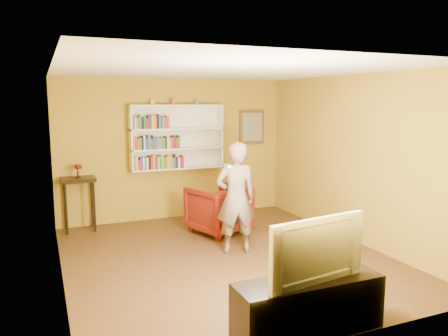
{
  "coord_description": "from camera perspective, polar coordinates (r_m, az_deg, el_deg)",
  "views": [
    {
      "loc": [
        -2.42,
        -5.67,
        2.27
      ],
      "look_at": [
        0.3,
        0.75,
        1.21
      ],
      "focal_mm": 35.0,
      "sensor_mm": 36.0,
      "label": 1
    }
  ],
  "objects": [
    {
      "name": "room_shell",
      "position": [
        6.29,
        0.16,
        -2.84
      ],
      "size": [
        5.3,
        5.8,
        2.88
      ],
      "color": "#412A15",
      "rests_on": "ground"
    },
    {
      "name": "bookshelf",
      "position": [
        8.46,
        -6.28,
        4.03
      ],
      "size": [
        1.8,
        0.29,
        1.23
      ],
      "color": "white",
      "rests_on": "room_shell"
    },
    {
      "name": "books_row_lower",
      "position": [
        8.3,
        -8.52,
        0.7
      ],
      "size": [
        0.99,
        0.19,
        0.27
      ],
      "color": "#9F541C",
      "rests_on": "bookshelf"
    },
    {
      "name": "books_row_middle",
      "position": [
        8.25,
        -8.9,
        3.25
      ],
      "size": [
        0.88,
        0.19,
        0.27
      ],
      "color": "#9F541C",
      "rests_on": "bookshelf"
    },
    {
      "name": "books_row_upper",
      "position": [
        8.2,
        -9.54,
        5.91
      ],
      "size": [
        0.68,
        0.19,
        0.27
      ],
      "color": "#22389F",
      "rests_on": "bookshelf"
    },
    {
      "name": "ornament_left",
      "position": [
        8.25,
        -9.34,
        8.5
      ],
      "size": [
        0.07,
        0.07,
        0.1
      ],
      "primitive_type": "cube",
      "color": "gold",
      "rests_on": "bookshelf"
    },
    {
      "name": "ornament_centre",
      "position": [
        8.36,
        -6.66,
        8.61
      ],
      "size": [
        0.08,
        0.08,
        0.11
      ],
      "primitive_type": "cube",
      "color": "#A73740",
      "rests_on": "bookshelf"
    },
    {
      "name": "ornament_right",
      "position": [
        8.5,
        -3.58,
        8.59
      ],
      "size": [
        0.07,
        0.07,
        0.09
      ],
      "primitive_type": "cube",
      "color": "#4A5F7C",
      "rests_on": "bookshelf"
    },
    {
      "name": "framed_painting",
      "position": [
        9.1,
        3.65,
        5.37
      ],
      "size": [
        0.55,
        0.05,
        0.7
      ],
      "color": "brown",
      "rests_on": "room_shell"
    },
    {
      "name": "console_table",
      "position": [
        8.08,
        -18.47,
        -2.36
      ],
      "size": [
        0.58,
        0.45,
        0.95
      ],
      "color": "black",
      "rests_on": "ground"
    },
    {
      "name": "ruby_lustre",
      "position": [
        8.02,
        -18.58,
        -0.0
      ],
      "size": [
        0.15,
        0.15,
        0.24
      ],
      "color": "maroon",
      "rests_on": "console_table"
    },
    {
      "name": "armchair",
      "position": [
        7.64,
        -0.71,
        -5.4
      ],
      "size": [
        1.13,
        1.15,
        0.83
      ],
      "primitive_type": "imported",
      "rotation": [
        0.0,
        0.0,
        3.48
      ],
      "color": "#4F0705",
      "rests_on": "ground"
    },
    {
      "name": "person",
      "position": [
        6.54,
        1.57,
        -3.93
      ],
      "size": [
        0.68,
        0.5,
        1.69
      ],
      "primitive_type": "imported",
      "rotation": [
        0.0,
        0.0,
        2.97
      ],
      "color": "#69594D",
      "rests_on": "ground"
    },
    {
      "name": "game_remote",
      "position": [
        5.98,
        0.45,
        0.26
      ],
      "size": [
        0.04,
        0.15,
        0.04
      ],
      "primitive_type": "cube",
      "color": "white",
      "rests_on": "person"
    },
    {
      "name": "tv_cabinet",
      "position": [
        4.61,
        10.93,
        -17.21
      ],
      "size": [
        1.52,
        0.46,
        0.54
      ],
      "primitive_type": "cube",
      "color": "black",
      "rests_on": "ground"
    },
    {
      "name": "television",
      "position": [
        4.38,
        11.16,
        -10.17
      ],
      "size": [
        1.13,
        0.3,
        0.65
      ],
      "primitive_type": "imported",
      "rotation": [
        0.0,
        0.0,
        0.14
      ],
      "color": "black",
      "rests_on": "tv_cabinet"
    }
  ]
}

